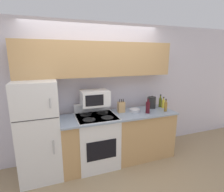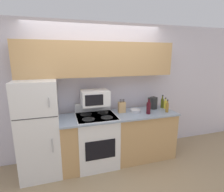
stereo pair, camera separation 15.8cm
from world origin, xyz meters
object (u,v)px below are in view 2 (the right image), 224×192
(refrigerator, at_px, (40,128))
(knife_block, at_px, (122,107))
(stove, at_px, (97,139))
(bottle_wine_red, at_px, (149,107))
(kettle, at_px, (153,103))
(bottle_hot_sauce, at_px, (155,103))
(bottle_vinegar, at_px, (167,107))
(bowl, at_px, (135,111))
(microwave, at_px, (95,98))
(bottle_olive_oil, at_px, (162,103))
(bottle_cooking_spray, at_px, (165,104))

(refrigerator, bearing_deg, knife_block, 1.41)
(stove, height_order, bottle_wine_red, bottle_wine_red)
(kettle, bearing_deg, stove, -173.86)
(knife_block, distance_m, bottle_hot_sauce, 0.79)
(kettle, bearing_deg, refrigerator, -177.93)
(knife_block, relative_size, bottle_vinegar, 1.07)
(bottle_hot_sauce, bearing_deg, bowl, -158.90)
(microwave, xyz_separation_m, bowl, (0.74, -0.11, -0.28))
(microwave, distance_m, bottle_vinegar, 1.35)
(bottle_hot_sauce, distance_m, bottle_vinegar, 0.37)
(knife_block, relative_size, kettle, 1.01)
(knife_block, distance_m, kettle, 0.69)
(microwave, relative_size, bottle_wine_red, 1.60)
(knife_block, xyz_separation_m, bottle_hot_sauce, (0.78, 0.13, -0.02))
(bottle_vinegar, height_order, kettle, kettle)
(stove, relative_size, bottle_olive_oil, 4.16)
(stove, relative_size, bowl, 5.37)
(bottle_hot_sauce, bearing_deg, bottle_cooking_spray, -50.82)
(stove, distance_m, microwave, 0.75)
(microwave, xyz_separation_m, bottle_olive_oil, (1.39, 0.02, -0.21))
(knife_block, bearing_deg, kettle, 3.44)
(microwave, height_order, bottle_wine_red, microwave)
(stove, height_order, bottle_hot_sauce, bottle_hot_sauce)
(bowl, distance_m, kettle, 0.47)
(microwave, bearing_deg, kettle, 0.43)
(refrigerator, xyz_separation_m, bottle_olive_oil, (2.33, 0.08, 0.22))
(bottle_vinegar, bearing_deg, bottle_hot_sauce, 94.54)
(bottle_vinegar, bearing_deg, bowl, 164.01)
(refrigerator, height_order, bowl, refrigerator)
(bottle_cooking_spray, xyz_separation_m, bottle_wine_red, (-0.48, -0.19, 0.03))
(bottle_hot_sauce, bearing_deg, bottle_olive_oil, -38.67)
(microwave, xyz_separation_m, bottle_vinegar, (1.31, -0.27, -0.21))
(microwave, height_order, kettle, microwave)
(bottle_hot_sauce, bearing_deg, knife_block, -170.27)
(refrigerator, xyz_separation_m, kettle, (2.12, 0.08, 0.23))
(refrigerator, height_order, bottle_vinegar, refrigerator)
(kettle, bearing_deg, bowl, -165.40)
(bottle_olive_oil, relative_size, bottle_wine_red, 0.87)
(bottle_hot_sauce, xyz_separation_m, bottle_wine_red, (-0.35, -0.35, 0.04))
(bottle_olive_oil, bearing_deg, refrigerator, -177.96)
(refrigerator, bearing_deg, kettle, 2.07)
(refrigerator, xyz_separation_m, bottle_hot_sauce, (2.22, 0.17, 0.20))
(stove, height_order, bottle_vinegar, bottle_vinegar)
(bowl, bearing_deg, knife_block, 163.03)
(microwave, distance_m, bottle_hot_sauce, 1.30)
(bottle_hot_sauce, bearing_deg, refrigerator, -175.63)
(bottle_olive_oil, bearing_deg, bottle_vinegar, -105.45)
(bowl, xyz_separation_m, bottle_wine_red, (0.19, -0.14, 0.09))
(refrigerator, distance_m, bottle_hot_sauce, 2.24)
(bottle_olive_oil, bearing_deg, kettle, -178.25)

